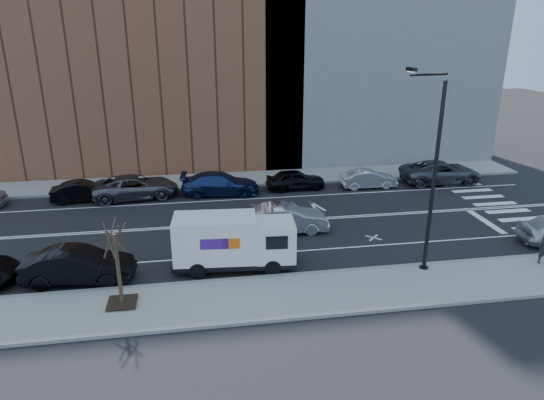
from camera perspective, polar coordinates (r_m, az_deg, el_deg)
name	(u,v)px	position (r m, az deg, el deg)	size (l,w,h in m)	color
ground	(260,222)	(29.34, -1.47, -2.64)	(120.00, 120.00, 0.00)	black
sidewalk_near	(287,296)	(21.52, 1.81, -11.25)	(44.00, 3.60, 0.15)	gray
sidewalk_far	(244,179)	(37.56, -3.31, 2.49)	(44.00, 3.60, 0.15)	gray
curb_near	(280,276)	(23.05, 0.95, -8.96)	(44.00, 0.25, 0.17)	gray
curb_far	(247,186)	(35.85, -3.01, 1.67)	(44.00, 0.25, 0.17)	gray
crosswalk	(501,207)	(35.12, 25.36, -0.79)	(3.00, 14.00, 0.01)	white
road_markings	(260,222)	(29.34, -1.47, -2.63)	(40.00, 8.60, 0.01)	white
bldg_brick	(133,29)	(42.74, -16.01, 18.76)	(26.00, 10.00, 22.00)	brown
bldg_concrete	(373,4)	(45.34, 11.74, 21.63)	(20.00, 10.00, 26.00)	slate
streetlight	(430,167)	(23.44, 18.11, 3.72)	(0.44, 4.02, 9.34)	black
street_tree	(119,276)	(21.15, -17.55, -8.55)	(1.20, 1.20, 3.75)	black
fedex_van	(233,241)	(23.47, -4.60, -4.86)	(6.04, 2.47, 2.69)	black
far_parked_b	(84,191)	(35.09, -21.27, 0.96)	(1.46, 4.19, 1.38)	black
far_parked_c	(136,187)	(34.56, -15.76, 1.50)	(2.65, 5.75, 1.60)	#55575D
far_parked_d	(220,184)	(34.21, -6.12, 1.94)	(2.20, 5.42, 1.57)	navy
far_parked_e	(296,180)	(35.15, 2.78, 2.41)	(1.71, 4.26, 1.45)	black
far_parked_f	(368,179)	(36.20, 11.25, 2.47)	(1.43, 4.09, 1.35)	silver
far_parked_g	(441,172)	(38.79, 19.25, 3.13)	(2.76, 6.00, 1.67)	#474A4E
driving_sedan	(285,219)	(27.71, 1.49, -2.21)	(1.72, 4.94, 1.63)	#B5B5BB
near_parked_rear_a	(79,266)	(24.10, -21.81, -7.20)	(1.72, 4.95, 1.63)	black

